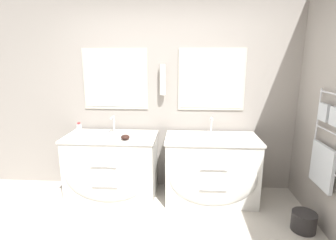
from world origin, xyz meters
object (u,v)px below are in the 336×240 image
object	(u,v)px
vanity_right	(211,169)
vanity_left	(112,167)
amenity_bowl	(125,137)
toiletry_bottle	(79,130)
waste_bin	(304,221)

from	to	relation	value
vanity_right	vanity_left	bearing A→B (deg)	180.00
amenity_bowl	toiletry_bottle	bearing A→B (deg)	173.62
vanity_left	vanity_right	world-z (taller)	same
vanity_left	vanity_right	xyz separation A→B (m)	(1.29, 0.00, 0.00)
vanity_left	amenity_bowl	world-z (taller)	amenity_bowl
toiletry_bottle	waste_bin	size ratio (longest dim) A/B	0.76
amenity_bowl	waste_bin	bearing A→B (deg)	-12.47
vanity_right	waste_bin	world-z (taller)	vanity_right
toiletry_bottle	amenity_bowl	distance (m)	0.60
vanity_right	amenity_bowl	bearing A→B (deg)	-173.16
toiletry_bottle	waste_bin	distance (m)	2.77
vanity_right	amenity_bowl	xyz separation A→B (m)	(-1.06, -0.13, 0.44)
waste_bin	toiletry_bottle	bearing A→B (deg)	168.90
vanity_right	toiletry_bottle	distance (m)	1.73
waste_bin	amenity_bowl	bearing A→B (deg)	167.53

